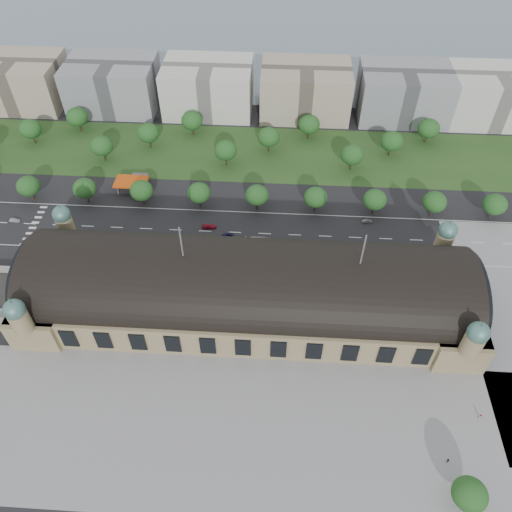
# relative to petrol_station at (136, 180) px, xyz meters

# --- Properties ---
(ground) EXTENTS (900.00, 900.00, 0.00)m
(ground) POSITION_rel_petrol_station_xyz_m (53.91, -65.28, -2.95)
(ground) COLOR black
(ground) RESTS_ON ground
(station) EXTENTS (150.00, 48.40, 44.30)m
(station) POSITION_rel_petrol_station_xyz_m (53.91, -65.28, 7.33)
(station) COLOR #8C7D57
(station) RESTS_ON ground
(plaza_south) EXTENTS (190.00, 48.00, 0.12)m
(plaza_south) POSITION_rel_petrol_station_xyz_m (63.91, -109.28, -2.95)
(plaza_south) COLOR gray
(plaza_south) RESTS_ON ground
(road_slab) EXTENTS (260.00, 26.00, 0.10)m
(road_slab) POSITION_rel_petrol_station_xyz_m (33.91, -27.28, -2.95)
(road_slab) COLOR black
(road_slab) RESTS_ON ground
(grass_belt) EXTENTS (300.00, 45.00, 0.10)m
(grass_belt) POSITION_rel_petrol_station_xyz_m (38.91, 27.72, -2.95)
(grass_belt) COLOR #25461C
(grass_belt) RESTS_ON ground
(petrol_station) EXTENTS (14.00, 13.00, 5.05)m
(petrol_station) POSITION_rel_petrol_station_xyz_m (0.00, 0.00, 0.00)
(petrol_station) COLOR #C4460B
(petrol_station) RESTS_ON ground
(office_1) EXTENTS (45.00, 32.00, 24.00)m
(office_1) POSITION_rel_petrol_station_xyz_m (-76.09, 67.72, 9.05)
(office_1) COLOR tan
(office_1) RESTS_ON ground
(office_2) EXTENTS (45.00, 32.00, 24.00)m
(office_2) POSITION_rel_petrol_station_xyz_m (-26.09, 67.72, 9.05)
(office_2) COLOR gray
(office_2) RESTS_ON ground
(office_3) EXTENTS (45.00, 32.00, 24.00)m
(office_3) POSITION_rel_petrol_station_xyz_m (23.91, 67.72, 9.05)
(office_3) COLOR beige
(office_3) RESTS_ON ground
(office_4) EXTENTS (45.00, 32.00, 24.00)m
(office_4) POSITION_rel_petrol_station_xyz_m (73.91, 67.72, 9.05)
(office_4) COLOR tan
(office_4) RESTS_ON ground
(office_5) EXTENTS (45.00, 32.00, 24.00)m
(office_5) POSITION_rel_petrol_station_xyz_m (123.91, 67.72, 9.05)
(office_5) COLOR gray
(office_5) RESTS_ON ground
(office_6) EXTENTS (45.00, 32.00, 24.00)m
(office_6) POSITION_rel_petrol_station_xyz_m (168.91, 67.72, 9.05)
(office_6) COLOR beige
(office_6) RESTS_ON ground
(tree_row_1) EXTENTS (9.60, 9.60, 11.52)m
(tree_row_1) POSITION_rel_petrol_station_xyz_m (-42.09, -12.28, 4.48)
(tree_row_1) COLOR #2D2116
(tree_row_1) RESTS_ON ground
(tree_row_2) EXTENTS (9.60, 9.60, 11.52)m
(tree_row_2) POSITION_rel_petrol_station_xyz_m (-18.09, -12.28, 4.48)
(tree_row_2) COLOR #2D2116
(tree_row_2) RESTS_ON ground
(tree_row_3) EXTENTS (9.60, 9.60, 11.52)m
(tree_row_3) POSITION_rel_petrol_station_xyz_m (5.91, -12.28, 4.48)
(tree_row_3) COLOR #2D2116
(tree_row_3) RESTS_ON ground
(tree_row_4) EXTENTS (9.60, 9.60, 11.52)m
(tree_row_4) POSITION_rel_petrol_station_xyz_m (29.91, -12.28, 4.48)
(tree_row_4) COLOR #2D2116
(tree_row_4) RESTS_ON ground
(tree_row_5) EXTENTS (9.60, 9.60, 11.52)m
(tree_row_5) POSITION_rel_petrol_station_xyz_m (53.91, -12.28, 4.48)
(tree_row_5) COLOR #2D2116
(tree_row_5) RESTS_ON ground
(tree_row_6) EXTENTS (9.60, 9.60, 11.52)m
(tree_row_6) POSITION_rel_petrol_station_xyz_m (77.91, -12.28, 4.48)
(tree_row_6) COLOR #2D2116
(tree_row_6) RESTS_ON ground
(tree_row_7) EXTENTS (9.60, 9.60, 11.52)m
(tree_row_7) POSITION_rel_petrol_station_xyz_m (101.91, -12.28, 4.48)
(tree_row_7) COLOR #2D2116
(tree_row_7) RESTS_ON ground
(tree_row_8) EXTENTS (9.60, 9.60, 11.52)m
(tree_row_8) POSITION_rel_petrol_station_xyz_m (125.91, -12.28, 4.48)
(tree_row_8) COLOR #2D2116
(tree_row_8) RESTS_ON ground
(tree_row_9) EXTENTS (9.60, 9.60, 11.52)m
(tree_row_9) POSITION_rel_petrol_station_xyz_m (149.91, -12.28, 4.48)
(tree_row_9) COLOR #2D2116
(tree_row_9) RESTS_ON ground
(tree_belt_1) EXTENTS (10.40, 10.40, 12.48)m
(tree_belt_1) POSITION_rel_petrol_station_xyz_m (-57.09, 29.72, 5.10)
(tree_belt_1) COLOR #2D2116
(tree_belt_1) RESTS_ON ground
(tree_belt_2) EXTENTS (10.40, 10.40, 12.48)m
(tree_belt_2) POSITION_rel_petrol_station_xyz_m (-38.09, 41.72, 5.10)
(tree_belt_2) COLOR #2D2116
(tree_belt_2) RESTS_ON ground
(tree_belt_3) EXTENTS (10.40, 10.40, 12.48)m
(tree_belt_3) POSITION_rel_petrol_station_xyz_m (-19.09, 17.72, 5.10)
(tree_belt_3) COLOR #2D2116
(tree_belt_3) RESTS_ON ground
(tree_belt_4) EXTENTS (10.40, 10.40, 12.48)m
(tree_belt_4) POSITION_rel_petrol_station_xyz_m (-0.09, 29.72, 5.10)
(tree_belt_4) COLOR #2D2116
(tree_belt_4) RESTS_ON ground
(tree_belt_5) EXTENTS (10.40, 10.40, 12.48)m
(tree_belt_5) POSITION_rel_petrol_station_xyz_m (18.91, 41.72, 5.10)
(tree_belt_5) COLOR #2D2116
(tree_belt_5) RESTS_ON ground
(tree_belt_6) EXTENTS (10.40, 10.40, 12.48)m
(tree_belt_6) POSITION_rel_petrol_station_xyz_m (37.91, 17.72, 5.10)
(tree_belt_6) COLOR #2D2116
(tree_belt_6) RESTS_ON ground
(tree_belt_7) EXTENTS (10.40, 10.40, 12.48)m
(tree_belt_7) POSITION_rel_petrol_station_xyz_m (56.91, 29.72, 5.10)
(tree_belt_7) COLOR #2D2116
(tree_belt_7) RESTS_ON ground
(tree_belt_8) EXTENTS (10.40, 10.40, 12.48)m
(tree_belt_8) POSITION_rel_petrol_station_xyz_m (75.91, 41.72, 5.10)
(tree_belt_8) COLOR #2D2116
(tree_belt_8) RESTS_ON ground
(tree_belt_9) EXTENTS (10.40, 10.40, 12.48)m
(tree_belt_9) POSITION_rel_petrol_station_xyz_m (94.91, 17.72, 5.10)
(tree_belt_9) COLOR #2D2116
(tree_belt_9) RESTS_ON ground
(tree_belt_10) EXTENTS (10.40, 10.40, 12.48)m
(tree_belt_10) POSITION_rel_petrol_station_xyz_m (113.91, 29.72, 5.10)
(tree_belt_10) COLOR #2D2116
(tree_belt_10) RESTS_ON ground
(tree_belt_11) EXTENTS (10.40, 10.40, 12.48)m
(tree_belt_11) POSITION_rel_petrol_station_xyz_m (132.91, 41.72, 5.10)
(tree_belt_11) COLOR #2D2116
(tree_belt_11) RESTS_ON ground
(tree_plaza_s) EXTENTS (9.00, 9.00, 10.64)m
(tree_plaza_s) POSITION_rel_petrol_station_xyz_m (113.91, -125.28, 3.86)
(tree_plaza_s) COLOR #2D2116
(tree_plaza_s) RESTS_ON ground
(traffic_car_1) EXTENTS (4.19, 1.61, 1.36)m
(traffic_car_1) POSITION_rel_petrol_station_xyz_m (-44.70, -26.30, -2.27)
(traffic_car_1) COLOR gray
(traffic_car_1) RESTS_ON ground
(traffic_car_2) EXTENTS (5.27, 2.83, 1.41)m
(traffic_car_2) POSITION_rel_petrol_station_xyz_m (-20.66, -38.28, -2.25)
(traffic_car_2) COLOR black
(traffic_car_2) RESTS_ON ground
(traffic_car_3) EXTENTS (5.82, 2.73, 1.64)m
(traffic_car_3) POSITION_rel_petrol_station_xyz_m (35.42, -25.19, -2.13)
(traffic_car_3) COLOR maroon
(traffic_car_3) RESTS_ON ground
(traffic_car_4) EXTENTS (4.62, 2.34, 1.51)m
(traffic_car_4) POSITION_rel_petrol_station_xyz_m (43.21, -29.51, -2.20)
(traffic_car_4) COLOR #171940
(traffic_car_4) RESTS_ON ground
(traffic_car_5) EXTENTS (4.17, 1.73, 1.34)m
(traffic_car_5) POSITION_rel_petrol_station_xyz_m (99.37, -18.10, -2.28)
(traffic_car_5) COLOR #55595C
(traffic_car_5) RESTS_ON ground
(traffic_car_6) EXTENTS (5.26, 2.82, 1.41)m
(traffic_car_6) POSITION_rel_petrol_station_xyz_m (115.82, -35.62, -2.25)
(traffic_car_6) COLOR silver
(traffic_car_6) RESTS_ON ground
(parked_car_0) EXTENTS (4.24, 3.82, 1.40)m
(parked_car_0) POSITION_rel_petrol_station_xyz_m (1.23, -40.28, -2.25)
(parked_car_0) COLOR black
(parked_car_0) RESTS_ON ground
(parked_car_1) EXTENTS (6.53, 4.71, 1.65)m
(parked_car_1) POSITION_rel_petrol_station_xyz_m (4.41, -44.28, -2.12)
(parked_car_1) COLOR maroon
(parked_car_1) RESTS_ON ground
(parked_car_2) EXTENTS (5.89, 5.33, 1.65)m
(parked_car_2) POSITION_rel_petrol_station_xyz_m (-4.82, -40.28, -2.13)
(parked_car_2) COLOR #1B2B4B
(parked_car_2) RESTS_ON ground
(parked_car_3) EXTENTS (4.74, 3.90, 1.52)m
(parked_car_3) POSITION_rel_petrol_station_xyz_m (-11.03, -44.28, -2.19)
(parked_car_3) COLOR #54565B
(parked_car_3) RESTS_ON ground
(parked_car_4) EXTENTS (5.05, 3.59, 1.58)m
(parked_car_4) POSITION_rel_petrol_station_xyz_m (-5.64, -40.28, -2.16)
(parked_car_4) COLOR silver
(parked_car_4) RESTS_ON ground
(parked_car_5) EXTENTS (6.17, 5.13, 1.57)m
(parked_car_5) POSITION_rel_petrol_station_xyz_m (23.32, -44.28, -2.17)
(parked_car_5) COLOR #96999E
(parked_car_5) RESTS_ON ground
(parked_car_6) EXTENTS (5.99, 5.07, 1.64)m
(parked_car_6) POSITION_rel_petrol_station_xyz_m (9.75, -40.28, -2.13)
(parked_car_6) COLOR black
(parked_car_6) RESTS_ON ground
(bus_west) EXTENTS (12.51, 4.03, 3.42)m
(bus_west) POSITION_rel_petrol_station_xyz_m (33.62, -34.40, -1.24)
(bus_west) COLOR #C7411F
(bus_west) RESTS_ON ground
(bus_mid) EXTENTS (10.99, 3.13, 3.03)m
(bus_mid) POSITION_rel_petrol_station_xyz_m (55.68, -33.28, -1.44)
(bus_mid) COLOR beige
(bus_mid) RESTS_ON ground
(bus_east) EXTENTS (12.88, 3.69, 3.55)m
(bus_east) POSITION_rel_petrol_station_xyz_m (82.04, -38.28, -1.18)
(bus_east) COLOR beige
(bus_east) RESTS_ON ground
(pedestrian_0) EXTENTS (1.08, 0.83, 1.94)m
(pedestrian_0) POSITION_rel_petrol_station_xyz_m (124.25, -101.24, -1.98)
(pedestrian_0) COLOR gray
(pedestrian_0) RESTS_ON ground
(pedestrian_4) EXTENTS (1.10, 0.88, 1.57)m
(pedestrian_4) POSITION_rel_petrol_station_xyz_m (112.26, -114.69, -2.16)
(pedestrian_4) COLOR gray
(pedestrian_4) RESTS_ON ground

